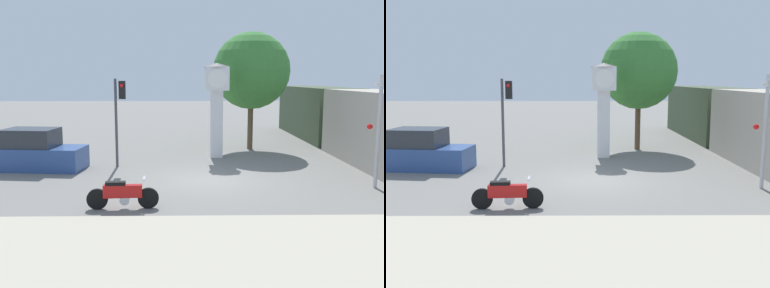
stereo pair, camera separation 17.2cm
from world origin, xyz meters
TOP-DOWN VIEW (x-y plane):
  - ground_plane at (0.00, 0.00)m, footprint 120.00×120.00m
  - sidewalk_strip at (0.00, -7.64)m, footprint 36.00×6.00m
  - motorcycle at (-2.81, -3.64)m, footprint 2.20×0.48m
  - clock_tower at (0.71, 5.11)m, footprint 1.39×1.39m
  - freight_train at (8.16, 7.39)m, footprint 2.80×21.12m
  - traffic_light at (-3.81, 2.74)m, footprint 0.50×0.35m
  - railroad_crossing_signal at (6.06, -1.26)m, footprint 0.90×0.82m
  - street_tree at (2.80, 7.57)m, footprint 4.24×4.24m
  - parked_car at (-7.49, 2.28)m, footprint 4.37×2.25m

SIDE VIEW (x-z plane):
  - ground_plane at x=0.00m, z-range 0.00..0.00m
  - sidewalk_strip at x=0.00m, z-range 0.00..0.10m
  - motorcycle at x=-2.81m, z-range -0.02..0.95m
  - parked_car at x=-7.49m, z-range -0.15..1.65m
  - freight_train at x=8.16m, z-range 0.00..3.40m
  - railroad_crossing_signal at x=6.06m, z-range 0.18..4.29m
  - traffic_light at x=-3.81m, z-range 0.75..4.71m
  - clock_tower at x=0.71m, z-range 0.78..5.51m
  - street_tree at x=2.80m, z-range 1.13..7.64m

